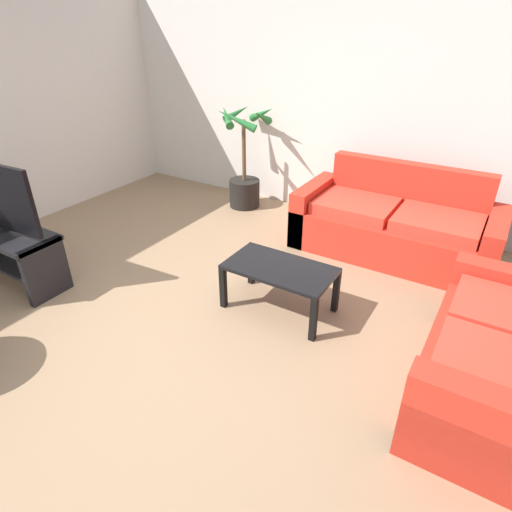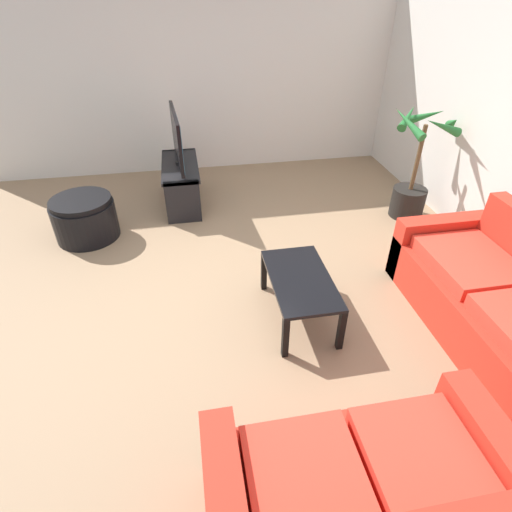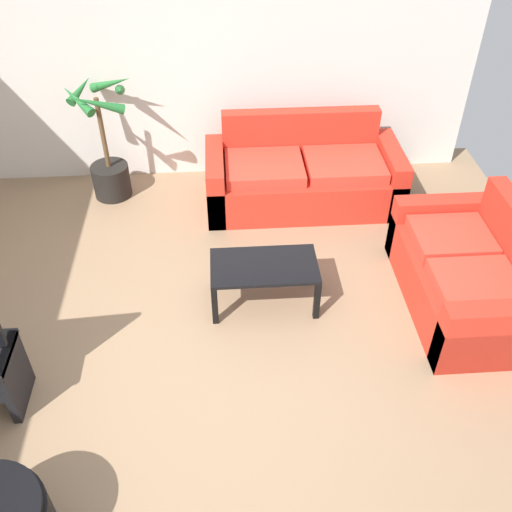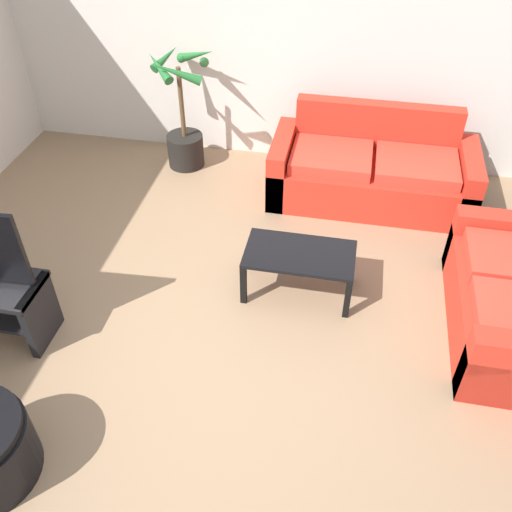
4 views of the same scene
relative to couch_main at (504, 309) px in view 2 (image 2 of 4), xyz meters
name	(u,v)px [view 2 (image 2 of 4)]	position (x,y,z in m)	size (l,w,h in m)	color
ground_plane	(209,286)	(-1.09, -2.28, -0.30)	(6.60, 6.60, 0.00)	#937556
wall_left	(184,75)	(-4.09, -2.28, 1.05)	(0.06, 6.00, 2.70)	silver
couch_main	(504,309)	(0.00, 0.00, 0.00)	(2.03, 0.90, 0.90)	red
couch_loveseat	(367,509)	(1.19, -1.66, 0.00)	(0.90, 1.57, 0.90)	red
tv_stand	(181,178)	(-2.91, -2.46, 0.04)	(1.10, 0.45, 0.53)	black
tv	(177,138)	(-2.91, -2.46, 0.57)	(1.08, 0.11, 0.64)	black
coffee_table	(300,284)	(-0.53, -1.54, 0.06)	(0.90, 0.50, 0.42)	black
potted_palm	(413,181)	(-2.05, 0.26, 0.17)	(0.72, 0.76, 1.33)	black
ottoman	(85,218)	(-2.25, -3.57, -0.07)	(0.69, 0.69, 0.48)	black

